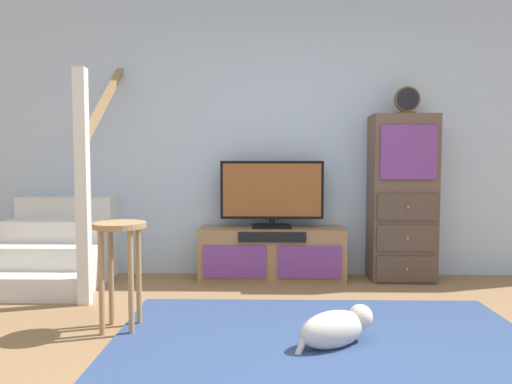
% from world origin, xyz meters
% --- Properties ---
extents(back_wall, '(6.40, 0.12, 2.70)m').
position_xyz_m(back_wall, '(0.00, 2.46, 1.35)').
color(back_wall, '#A8BCD1').
rests_on(back_wall, ground_plane).
extents(area_rug, '(2.60, 1.80, 0.01)m').
position_xyz_m(area_rug, '(0.00, 0.60, 0.01)').
color(area_rug, navy).
rests_on(area_rug, ground_plane).
extents(media_console, '(1.34, 0.38, 0.48)m').
position_xyz_m(media_console, '(-0.30, 2.19, 0.24)').
color(media_console, '#997047').
rests_on(media_console, ground_plane).
extents(television, '(0.95, 0.22, 0.62)m').
position_xyz_m(television, '(-0.30, 2.22, 0.81)').
color(television, black).
rests_on(television, media_console).
extents(side_cabinet, '(0.58, 0.38, 1.52)m').
position_xyz_m(side_cabinet, '(0.90, 2.20, 0.76)').
color(side_cabinet, brown).
rests_on(side_cabinet, ground_plane).
extents(desk_clock, '(0.23, 0.08, 0.25)m').
position_xyz_m(desk_clock, '(0.92, 2.19, 1.65)').
color(desk_clock, '#4C3823').
rests_on(desk_clock, side_cabinet).
extents(staircase, '(1.00, 1.36, 2.20)m').
position_xyz_m(staircase, '(-2.24, 2.20, 0.37)').
color(staircase, silver).
rests_on(staircase, ground_plane).
extents(bar_stool_near, '(0.34, 0.34, 0.71)m').
position_xyz_m(bar_stool_near, '(-1.30, 0.85, 0.53)').
color(bar_stool_near, '#A37A4C').
rests_on(bar_stool_near, ground_plane).
extents(dog, '(0.50, 0.39, 0.23)m').
position_xyz_m(dog, '(0.06, 0.58, 0.12)').
color(dog, beige).
rests_on(dog, ground_plane).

